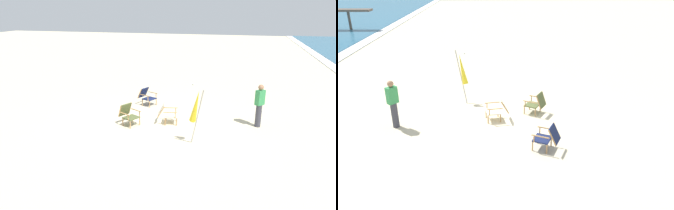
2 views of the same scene
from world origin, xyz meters
The scene contains 6 objects.
ground_plane centered at (0.00, 0.00, 0.00)m, with size 80.00×80.00×0.00m, color beige.
beach_chair_back_right centered at (0.01, 0.35, 0.42)m, with size 0.71×0.86×0.78m.
beach_chair_front_right centered at (-2.02, -1.13, 0.42)m, with size 0.82×0.91×0.79m.
beach_chair_front_left centered at (0.49, -1.04, 0.43)m, with size 0.83×0.88×0.81m.
umbrella_furled_yellow centered at (1.67, 1.72, 1.32)m, with size 0.70×0.57×2.02m.
person_near_chairs centered at (-0.50, 3.75, 0.84)m, with size 0.39×0.38×1.63m.
Camera 1 is at (10.51, 3.04, 4.29)m, focal length 32.00 mm.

